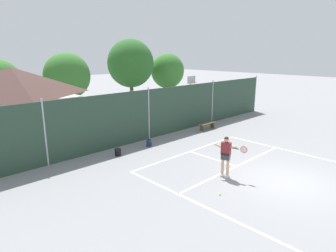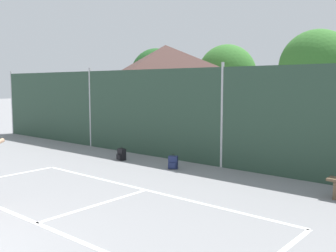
{
  "view_description": "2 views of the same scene",
  "coord_description": "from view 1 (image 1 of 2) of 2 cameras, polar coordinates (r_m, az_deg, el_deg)",
  "views": [
    {
      "loc": [
        -11.56,
        -4.65,
        5.37
      ],
      "look_at": [
        -1.5,
        5.71,
        1.7
      ],
      "focal_mm": 31.04,
      "sensor_mm": 36.0,
      "label": 1
    },
    {
      "loc": [
        6.5,
        -1.36,
        2.64
      ],
      "look_at": [
        0.22,
        6.1,
        1.58
      ],
      "focal_mm": 41.46,
      "sensor_mm": 36.0,
      "label": 2
    }
  ],
  "objects": [
    {
      "name": "clubhouse_building",
      "position": [
        19.28,
        -27.83,
        3.66
      ],
      "size": [
        6.86,
        4.69,
        4.57
      ],
      "color": "silver",
      "rests_on": "ground"
    },
    {
      "name": "tennis_ball",
      "position": [
        11.72,
        10.17,
        -13.07
      ],
      "size": [
        0.07,
        0.07,
        0.07
      ],
      "primitive_type": "sphere",
      "color": "#CCE033",
      "rests_on": "ground"
    },
    {
      "name": "backpack_navy",
      "position": [
        17.13,
        -3.78,
        -3.36
      ],
      "size": [
        0.33,
        0.33,
        0.46
      ],
      "color": "navy",
      "rests_on": "ground"
    },
    {
      "name": "court_markings",
      "position": [
        13.81,
        19.77,
        -9.51
      ],
      "size": [
        8.3,
        11.1,
        0.01
      ],
      "color": "white",
      "rests_on": "ground"
    },
    {
      "name": "basketball_hoop",
      "position": [
        23.66,
        4.5,
        6.79
      ],
      "size": [
        0.9,
        0.67,
        3.55
      ],
      "color": "#9E9EA3",
      "rests_on": "ground"
    },
    {
      "name": "chainlink_fence",
      "position": [
        18.29,
        -3.8,
        2.28
      ],
      "size": [
        26.09,
        0.09,
        3.31
      ],
      "color": "#284233",
      "rests_on": "ground"
    },
    {
      "name": "backpack_black",
      "position": [
        15.78,
        -9.79,
        -5.11
      ],
      "size": [
        0.3,
        0.27,
        0.46
      ],
      "color": "black",
      "rests_on": "ground"
    },
    {
      "name": "ground_plane",
      "position": [
        13.57,
        22.24,
        -10.17
      ],
      "size": [
        120.0,
        120.0,
        0.0
      ],
      "primitive_type": "plane",
      "color": "gray"
    },
    {
      "name": "tennis_player",
      "position": [
        12.95,
        11.35,
        -5.23
      ],
      "size": [
        0.52,
        1.37,
        1.85
      ],
      "color": "silver",
      "rests_on": "ground"
    },
    {
      "name": "treeline_backdrop",
      "position": [
        26.78,
        -15.7,
        10.05
      ],
      "size": [
        26.46,
        4.22,
        6.67
      ],
      "color": "brown",
      "rests_on": "ground"
    },
    {
      "name": "courtside_bench",
      "position": [
        20.92,
        7.74,
        0.27
      ],
      "size": [
        1.6,
        0.36,
        0.48
      ],
      "color": "brown",
      "rests_on": "ground"
    }
  ]
}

